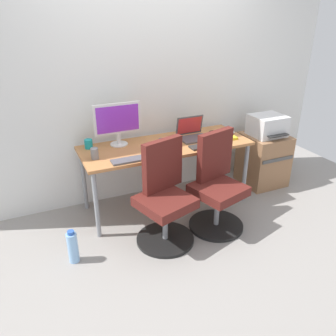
{
  "coord_description": "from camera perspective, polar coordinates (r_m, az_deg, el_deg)",
  "views": [
    {
      "loc": [
        -1.33,
        -2.99,
        1.98
      ],
      "look_at": [
        0.0,
        -0.05,
        0.46
      ],
      "focal_mm": 36.36,
      "sensor_mm": 36.0,
      "label": 1
    }
  ],
  "objects": [
    {
      "name": "open_laptop",
      "position": [
        3.67,
        4.15,
        5.85
      ],
      "size": [
        0.31,
        0.26,
        0.23
      ],
      "color": "#4C4C51",
      "rests_on": "desk"
    },
    {
      "name": "mouse_by_monitor",
      "position": [
        3.58,
        -1.1,
        4.75
      ],
      "size": [
        0.06,
        0.1,
        0.03
      ],
      "primitive_type": "ellipsoid",
      "color": "#515156",
      "rests_on": "desk"
    },
    {
      "name": "printer",
      "position": [
        4.17,
        16.33,
        6.85
      ],
      "size": [
        0.38,
        0.4,
        0.24
      ],
      "color": "silver",
      "rests_on": "side_cabinet"
    },
    {
      "name": "phone_near_monitor",
      "position": [
        3.37,
        -3.19,
        3.16
      ],
      "size": [
        0.07,
        0.14,
        0.01
      ],
      "primitive_type": "cube",
      "color": "black",
      "rests_on": "desk"
    },
    {
      "name": "office_chair_right",
      "position": [
        3.32,
        8.14,
        -3.02
      ],
      "size": [
        0.54,
        0.54,
        0.94
      ],
      "color": "black",
      "rests_on": "ground"
    },
    {
      "name": "side_cabinet",
      "position": [
        4.31,
        15.64,
        1.42
      ],
      "size": [
        0.48,
        0.5,
        0.62
      ],
      "color": "#996B47",
      "rests_on": "ground"
    },
    {
      "name": "desktop_monitor",
      "position": [
        3.45,
        -8.45,
        7.77
      ],
      "size": [
        0.48,
        0.18,
        0.43
      ],
      "color": "silver",
      "rests_on": "desk"
    },
    {
      "name": "back_wall",
      "position": [
        3.71,
        -3.01,
        14.58
      ],
      "size": [
        4.4,
        0.04,
        2.6
      ],
      "primitive_type": "cube",
      "color": "white",
      "rests_on": "ground"
    },
    {
      "name": "keyboard_by_laptop",
      "position": [
        3.46,
        6.36,
        3.72
      ],
      "size": [
        0.34,
        0.12,
        0.02
      ],
      "primitive_type": "cube",
      "color": "#2D2D2D",
      "rests_on": "desk"
    },
    {
      "name": "notebook",
      "position": [
        3.71,
        9.68,
        5.03
      ],
      "size": [
        0.21,
        0.15,
        0.03
      ],
      "primitive_type": "cube",
      "color": "yellow",
      "rests_on": "desk"
    },
    {
      "name": "mouse_by_laptop",
      "position": [
        3.89,
        10.59,
        6.0
      ],
      "size": [
        0.06,
        0.1,
        0.03
      ],
      "primitive_type": "ellipsoid",
      "color": "silver",
      "rests_on": "desk"
    },
    {
      "name": "coffee_mug",
      "position": [
        3.48,
        -13.17,
        3.95
      ],
      "size": [
        0.08,
        0.08,
        0.09
      ],
      "primitive_type": "cylinder",
      "color": "teal",
      "rests_on": "desk"
    },
    {
      "name": "phone_near_laptop",
      "position": [
        3.87,
        7.98,
        5.88
      ],
      "size": [
        0.07,
        0.14,
        0.01
      ],
      "primitive_type": "cube",
      "color": "black",
      "rests_on": "desk"
    },
    {
      "name": "ground_plane",
      "position": [
        3.82,
        -0.31,
        -6.01
      ],
      "size": [
        5.28,
        5.28,
        0.0
      ],
      "primitive_type": "plane",
      "color": "gray"
    },
    {
      "name": "water_bottle_on_floor",
      "position": [
        3.07,
        -15.66,
        -12.63
      ],
      "size": [
        0.09,
        0.09,
        0.31
      ],
      "color": "#8CBFF2",
      "rests_on": "ground"
    },
    {
      "name": "office_chair_left",
      "position": [
        3.09,
        -0.63,
        -5.04
      ],
      "size": [
        0.55,
        0.55,
        0.94
      ],
      "color": "black",
      "rests_on": "ground"
    },
    {
      "name": "desk",
      "position": [
        3.53,
        -0.33,
        3.07
      ],
      "size": [
        1.75,
        0.66,
        0.71
      ],
      "color": "#B77542",
      "rests_on": "ground"
    },
    {
      "name": "pen_cup",
      "position": [
        3.22,
        -12.2,
        2.4
      ],
      "size": [
        0.07,
        0.07,
        0.1
      ],
      "primitive_type": "cylinder",
      "color": "slate",
      "rests_on": "desk"
    },
    {
      "name": "keyboard_by_monitor",
      "position": [
        3.13,
        -6.44,
        1.36
      ],
      "size": [
        0.34,
        0.12,
        0.02
      ],
      "primitive_type": "cube",
      "color": "#515156",
      "rests_on": "desk"
    }
  ]
}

